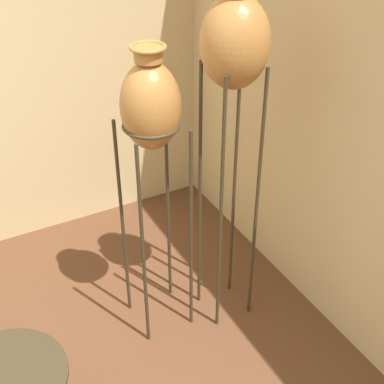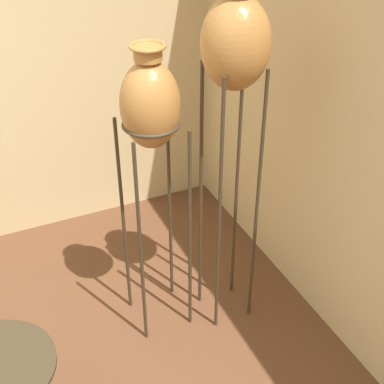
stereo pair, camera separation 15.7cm
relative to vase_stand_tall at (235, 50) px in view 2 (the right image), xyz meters
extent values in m
cylinder|color=#382D1E|center=(-0.12, -0.12, -0.89)|extent=(0.02, 0.02, 1.62)
cylinder|color=#382D1E|center=(0.12, -0.12, -0.89)|extent=(0.02, 0.02, 1.62)
cylinder|color=#382D1E|center=(-0.12, 0.12, -0.89)|extent=(0.02, 0.02, 1.62)
cylinder|color=#382D1E|center=(0.12, 0.12, -0.89)|extent=(0.02, 0.02, 1.62)
torus|color=#382D1E|center=(0.00, 0.00, -0.07)|extent=(0.24, 0.24, 0.02)
ellipsoid|color=#A87038|center=(0.00, 0.00, 0.03)|extent=(0.34, 0.34, 0.46)
cylinder|color=#382D1E|center=(-0.54, -0.03, -1.03)|extent=(0.02, 0.02, 1.34)
cylinder|color=#382D1E|center=(-0.25, -0.03, -1.03)|extent=(0.02, 0.02, 1.34)
cylinder|color=#382D1E|center=(-0.54, 0.27, -1.03)|extent=(0.02, 0.02, 1.34)
cylinder|color=#382D1E|center=(-0.25, 0.27, -1.03)|extent=(0.02, 0.02, 1.34)
torus|color=#382D1E|center=(-0.40, 0.12, -0.36)|extent=(0.30, 0.30, 0.02)
ellipsoid|color=#A87038|center=(-0.40, 0.12, -0.26)|extent=(0.30, 0.30, 0.45)
cylinder|color=#A87038|center=(-0.40, 0.12, 0.00)|extent=(0.14, 0.14, 0.07)
torus|color=#A87038|center=(-0.40, 0.12, 0.04)|extent=(0.18, 0.18, 0.02)
camera|label=1|loc=(-1.36, -2.10, 0.83)|focal=50.00mm
camera|label=2|loc=(-1.22, -2.17, 0.83)|focal=50.00mm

